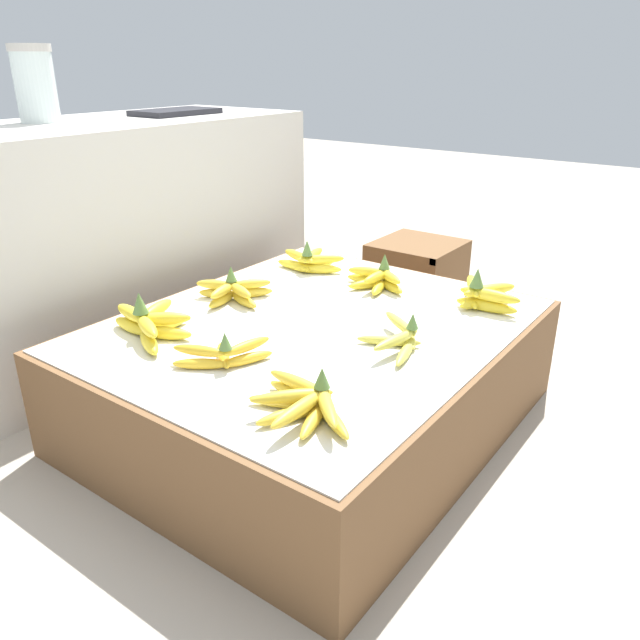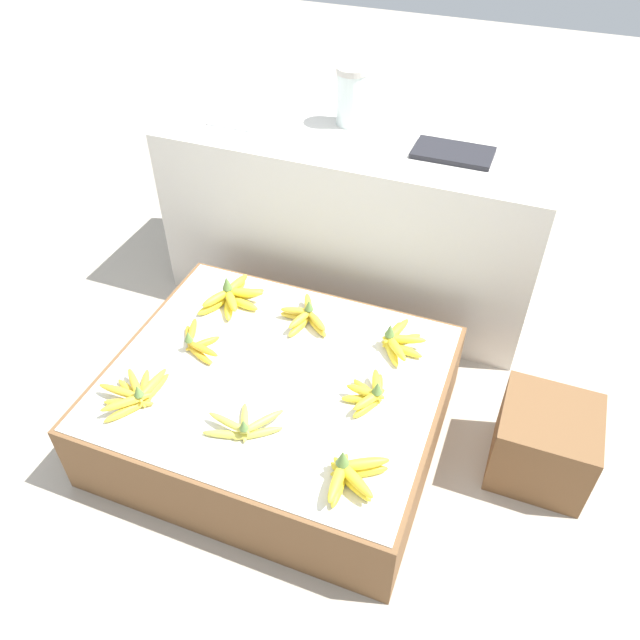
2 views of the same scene
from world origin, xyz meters
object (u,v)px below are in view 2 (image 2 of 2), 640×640
at_px(banana_bunch_back_midright, 397,341).
at_px(wooden_crate, 544,443).
at_px(banana_bunch_front_midleft, 244,427).
at_px(banana_bunch_back_midleft, 305,316).
at_px(glass_jar, 352,96).
at_px(banana_bunch_middle_left, 197,342).
at_px(foam_tray_white, 240,119).
at_px(banana_bunch_middle_midright, 370,394).
at_px(banana_bunch_front_midright, 350,474).
at_px(banana_bunch_front_left, 136,394).
at_px(banana_bunch_back_left, 233,297).

bearing_deg(banana_bunch_back_midright, wooden_crate, -10.92).
xyz_separation_m(banana_bunch_front_midleft, banana_bunch_back_midright, (0.32, 0.50, 0.01)).
relative_size(wooden_crate, banana_bunch_back_midleft, 1.40).
xyz_separation_m(banana_bunch_back_midright, glass_jar, (-0.41, 0.68, 0.51)).
xyz_separation_m(banana_bunch_front_midleft, banana_bunch_back_midleft, (-0.01, 0.51, 0.01)).
relative_size(banana_bunch_middle_left, foam_tray_white, 0.96).
height_order(banana_bunch_front_midleft, banana_bunch_back_midright, banana_bunch_back_midright).
bearing_deg(banana_bunch_middle_midright, banana_bunch_middle_left, 178.83).
bearing_deg(banana_bunch_front_midright, banana_bunch_back_midleft, 122.38).
relative_size(banana_bunch_front_left, banana_bunch_back_midright, 1.13).
relative_size(banana_bunch_back_midleft, banana_bunch_back_midright, 0.98).
bearing_deg(glass_jar, banana_bunch_front_left, -102.90).
relative_size(banana_bunch_back_left, banana_bunch_back_midright, 1.10).
relative_size(wooden_crate, banana_bunch_back_midright, 1.37).
bearing_deg(banana_bunch_front_left, wooden_crate, 18.66).
relative_size(banana_bunch_middle_left, glass_jar, 0.91).
bearing_deg(wooden_crate, banana_bunch_back_midright, 169.08).
height_order(banana_bunch_front_midleft, banana_bunch_middle_left, banana_bunch_middle_left).
bearing_deg(banana_bunch_front_midright, wooden_crate, 42.08).
relative_size(banana_bunch_middle_left, banana_bunch_back_midright, 0.89).
height_order(banana_bunch_back_midright, glass_jar, glass_jar).
xyz_separation_m(wooden_crate, banana_bunch_back_left, (-1.14, 0.11, 0.18)).
bearing_deg(banana_bunch_back_midright, banana_bunch_front_left, -143.29).
distance_m(banana_bunch_middle_left, foam_tray_white, 0.92).
bearing_deg(banana_bunch_back_midright, banana_bunch_middle_midright, -93.18).
bearing_deg(wooden_crate, banana_bunch_back_midleft, 172.74).
height_order(wooden_crate, glass_jar, glass_jar).
bearing_deg(glass_jar, foam_tray_white, -162.10).
height_order(glass_jar, foam_tray_white, glass_jar).
bearing_deg(banana_bunch_front_left, banana_bunch_front_midleft, 1.04).
bearing_deg(banana_bunch_back_left, foam_tray_white, 110.53).
distance_m(banana_bunch_middle_midright, glass_jar, 1.14).
height_order(banana_bunch_front_left, banana_bunch_back_midright, banana_bunch_back_midright).
height_order(banana_bunch_front_midright, banana_bunch_back_midleft, banana_bunch_front_midright).
bearing_deg(banana_bunch_back_left, glass_jar, 73.10).
xyz_separation_m(banana_bunch_front_midleft, banana_bunch_middle_midright, (0.30, 0.25, 0.00)).
height_order(wooden_crate, foam_tray_white, foam_tray_white).
bearing_deg(wooden_crate, banana_bunch_middle_left, -173.06).
distance_m(banana_bunch_front_midright, foam_tray_white, 1.45).
bearing_deg(banana_bunch_front_midright, banana_bunch_front_left, 176.38).
distance_m(banana_bunch_front_midright, glass_jar, 1.41).
xyz_separation_m(banana_bunch_front_left, banana_bunch_front_midright, (0.71, -0.04, 0.01)).
xyz_separation_m(banana_bunch_middle_left, foam_tray_white, (-0.20, 0.79, 0.42)).
bearing_deg(banana_bunch_front_midleft, banana_bunch_middle_midright, 39.35).
height_order(banana_bunch_front_midright, banana_bunch_back_midright, banana_bunch_front_midright).
xyz_separation_m(banana_bunch_middle_left, banana_bunch_back_midright, (0.63, 0.24, 0.00)).
bearing_deg(banana_bunch_front_left, foam_tray_white, 97.26).
xyz_separation_m(banana_bunch_front_midright, banana_bunch_middle_left, (-0.65, 0.31, -0.01)).
bearing_deg(wooden_crate, banana_bunch_front_midright, -137.92).
relative_size(banana_bunch_middle_left, banana_bunch_back_left, 0.81).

